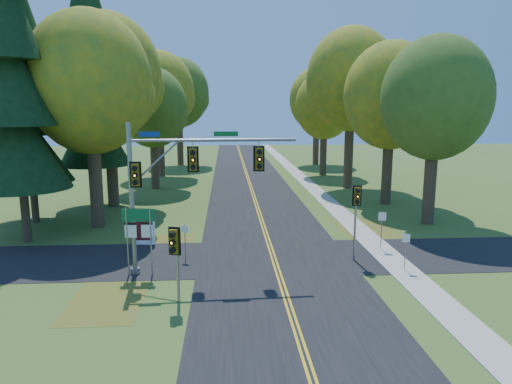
{
  "coord_description": "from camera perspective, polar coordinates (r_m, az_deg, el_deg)",
  "views": [
    {
      "loc": [
        -2.46,
        -21.4,
        7.88
      ],
      "look_at": [
        -0.79,
        4.22,
        3.2
      ],
      "focal_mm": 32.0,
      "sensor_mm": 36.0,
      "label": 1
    }
  ],
  "objects": [
    {
      "name": "reg_sign_w",
      "position": [
        24.39,
        -8.89,
        -5.36
      ],
      "size": [
        0.35,
        0.17,
        1.95
      ],
      "rotation": [
        0.0,
        0.0,
        -0.39
      ],
      "color": "gray",
      "rests_on": "ground"
    },
    {
      "name": "route_sign_cluster",
      "position": [
        22.32,
        -14.46,
        -4.33
      ],
      "size": [
        1.56,
        0.14,
        3.34
      ],
      "rotation": [
        0.0,
        0.0,
        -0.04
      ],
      "color": "gray",
      "rests_on": "ground"
    },
    {
      "name": "tree_e_e",
      "position": [
        66.27,
        7.67,
        11.38
      ],
      "size": [
        7.8,
        7.8,
        13.74
      ],
      "color": "#38281C",
      "rests_on": "ground"
    },
    {
      "name": "tree_e_a",
      "position": [
        33.28,
        21.59,
        10.74
      ],
      "size": [
        7.2,
        7.2,
        12.73
      ],
      "color": "#38281C",
      "rests_on": "ground"
    },
    {
      "name": "tree_w_a",
      "position": [
        32.02,
        -19.93,
        12.6
      ],
      "size": [
        8.0,
        8.0,
        14.15
      ],
      "color": "#38281C",
      "rests_on": "ground"
    },
    {
      "name": "tree_e_d",
      "position": [
        55.52,
        8.61,
        10.59
      ],
      "size": [
        7.0,
        7.0,
        12.32
      ],
      "color": "#38281C",
      "rests_on": "ground"
    },
    {
      "name": "leaf_patch_e",
      "position": [
        29.98,
        14.47,
        -5.23
      ],
      "size": [
        3.5,
        8.0,
        0.0
      ],
      "primitive_type": "cube",
      "color": "brown",
      "rests_on": "ground"
    },
    {
      "name": "centerline_left",
      "position": [
        22.92,
        2.45,
        -9.72
      ],
      "size": [
        0.1,
        160.0,
        0.01
      ],
      "primitive_type": "cube",
      "color": "gold",
      "rests_on": "road_main"
    },
    {
      "name": "centerline_right",
      "position": [
        22.94,
        2.95,
        -9.71
      ],
      "size": [
        0.1,
        160.0,
        0.01
      ],
      "primitive_type": "cube",
      "color": "gold",
      "rests_on": "road_main"
    },
    {
      "name": "pine_c",
      "position": [
        38.9,
        -19.93,
        12.4
      ],
      "size": [
        5.6,
        5.6,
        20.56
      ],
      "color": "#38281C",
      "rests_on": "ground"
    },
    {
      "name": "reg_sign_e_north",
      "position": [
        26.63,
        15.46,
        -3.81
      ],
      "size": [
        0.43,
        0.08,
        2.26
      ],
      "rotation": [
        0.0,
        0.0,
        -0.07
      ],
      "color": "gray",
      "rests_on": "ground"
    },
    {
      "name": "traffic_mast",
      "position": [
        21.79,
        -10.27,
        1.71
      ],
      "size": [
        8.02,
        0.88,
        7.27
      ],
      "rotation": [
        0.0,
        0.0,
        0.04
      ],
      "color": "gray",
      "rests_on": "ground"
    },
    {
      "name": "ground",
      "position": [
        22.94,
        2.7,
        -9.77
      ],
      "size": [
        160.0,
        160.0,
        0.0
      ],
      "primitive_type": "plane",
      "color": "#405F21",
      "rests_on": "ground"
    },
    {
      "name": "pine_b",
      "position": [
        35.11,
        -26.82,
        9.7
      ],
      "size": [
        5.6,
        5.6,
        17.31
      ],
      "color": "#38281C",
      "rests_on": "ground"
    },
    {
      "name": "tree_w_d",
      "position": [
        55.15,
        -11.99,
        12.09
      ],
      "size": [
        8.2,
        8.2,
        14.56
      ],
      "color": "#38281C",
      "rests_on": "ground"
    },
    {
      "name": "tree_e_c",
      "position": [
        46.83,
        11.89,
        13.52
      ],
      "size": [
        8.8,
        8.8,
        15.79
      ],
      "color": "#38281C",
      "rests_on": "ground"
    },
    {
      "name": "leaf_patch_w_near",
      "position": [
        26.9,
        -12.29,
        -6.94
      ],
      "size": [
        4.0,
        6.0,
        0.0
      ],
      "primitive_type": "cube",
      "color": "brown",
      "rests_on": "ground"
    },
    {
      "name": "tree_e_b",
      "position": [
        39.35,
        16.56,
        11.4
      ],
      "size": [
        7.6,
        7.6,
        13.33
      ],
      "color": "#38281C",
      "rests_on": "ground"
    },
    {
      "name": "road_main",
      "position": [
        22.93,
        2.7,
        -9.75
      ],
      "size": [
        8.0,
        160.0,
        0.02
      ],
      "primitive_type": "cube",
      "color": "black",
      "rests_on": "ground"
    },
    {
      "name": "info_kiosk",
      "position": [
        27.65,
        -13.83,
        -4.66
      ],
      "size": [
        1.28,
        0.27,
        1.75
      ],
      "rotation": [
        0.0,
        0.0,
        -0.07
      ],
      "color": "white",
      "rests_on": "ground"
    },
    {
      "name": "tree_w_b",
      "position": [
        38.89,
        -18.01,
        13.51
      ],
      "size": [
        8.6,
        8.6,
        15.38
      ],
      "color": "#38281C",
      "rests_on": "ground"
    },
    {
      "name": "ped_signal_pole",
      "position": [
        18.66,
        -10.1,
        -6.79
      ],
      "size": [
        0.5,
        0.6,
        3.27
      ],
      "rotation": [
        0.0,
        0.0,
        -0.31
      ],
      "color": "#92949A",
      "rests_on": "ground"
    },
    {
      "name": "tree_w_c",
      "position": [
        46.41,
        -12.71,
        10.16
      ],
      "size": [
        6.8,
        6.8,
        11.91
      ],
      "color": "#38281C",
      "rests_on": "ground"
    },
    {
      "name": "leaf_patch_w_far",
      "position": [
        20.64,
        -18.0,
        -12.63
      ],
      "size": [
        3.0,
        5.0,
        0.0
      ],
      "primitive_type": "cube",
      "color": "brown",
      "rests_on": "ground"
    },
    {
      "name": "pine_a",
      "position": [
        29.95,
        -28.05,
        11.64
      ],
      "size": [
        5.6,
        5.6,
        19.48
      ],
      "color": "#38281C",
      "rests_on": "ground"
    },
    {
      "name": "sidewalk_east",
      "position": [
        24.38,
        17.52,
        -8.95
      ],
      "size": [
        1.6,
        160.0,
        0.06
      ],
      "primitive_type": "cube",
      "color": "#9E998E",
      "rests_on": "ground"
    },
    {
      "name": "east_signal_pole",
      "position": [
        23.96,
        12.45,
        -1.48
      ],
      "size": [
        0.47,
        0.54,
        4.06
      ],
      "rotation": [
        0.0,
        0.0,
        -0.11
      ],
      "color": "gray",
      "rests_on": "ground"
    },
    {
      "name": "road_cross",
      "position": [
        24.81,
        2.18,
        -8.17
      ],
      "size": [
        60.0,
        6.0,
        0.02
      ],
      "primitive_type": "cube",
      "color": "black",
      "rests_on": "ground"
    },
    {
      "name": "reg_sign_e_south",
      "position": [
        23.6,
        18.2,
        -6.3
      ],
      "size": [
        0.37,
        0.13,
        1.95
      ],
      "rotation": [
        0.0,
        0.0,
        -0.28
      ],
      "color": "gray",
      "rests_on": "ground"
    },
    {
      "name": "tree_w_e",
      "position": [
        65.84,
        -9.58,
        12.1
      ],
      "size": [
        8.4,
        8.4,
        14.97
      ],
      "color": "#38281C",
      "rests_on": "ground"
    }
  ]
}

